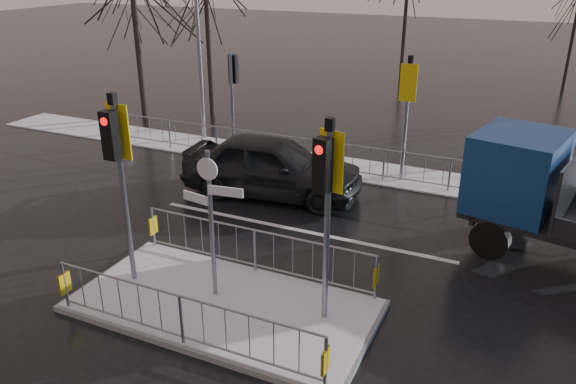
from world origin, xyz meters
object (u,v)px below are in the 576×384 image
at_px(traffic_island, 222,291).
at_px(street_lamp_left, 199,17).
at_px(flatbed_truck, 553,196).
at_px(car_far_lane, 272,166).

distance_m(traffic_island, street_lamp_left, 12.17).
bearing_deg(flatbed_truck, street_lamp_left, 160.02).
distance_m(flatbed_truck, street_lamp_left, 13.24).
bearing_deg(traffic_island, street_lamp_left, 124.07).
relative_size(car_far_lane, flatbed_truck, 0.82).
xyz_separation_m(traffic_island, flatbed_truck, (5.71, 5.08, 1.10)).
height_order(traffic_island, car_far_lane, traffic_island).
bearing_deg(flatbed_truck, traffic_island, -138.31).
xyz_separation_m(car_far_lane, street_lamp_left, (-4.76, 3.86, 3.60)).
xyz_separation_m(car_far_lane, flatbed_truck, (7.36, -0.55, 0.60)).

